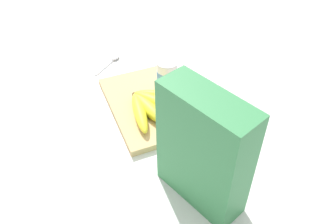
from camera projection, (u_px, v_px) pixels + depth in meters
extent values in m
plane|color=silver|center=(153.00, 106.00, 1.01)|extent=(2.40, 2.40, 0.00)
cube|color=tan|center=(153.00, 103.00, 1.00)|extent=(0.33, 0.25, 0.02)
cube|color=#38844C|center=(203.00, 151.00, 0.69)|extent=(0.22, 0.14, 0.28)
cylinder|color=white|center=(167.00, 76.00, 1.01)|extent=(0.06, 0.06, 0.09)
cylinder|color=#5193D1|center=(167.00, 76.00, 1.01)|extent=(0.06, 0.06, 0.04)
cylinder|color=silver|center=(167.00, 62.00, 0.98)|extent=(0.06, 0.06, 0.00)
cylinder|color=white|center=(179.00, 96.00, 0.95)|extent=(0.06, 0.06, 0.09)
cylinder|color=#DB384C|center=(179.00, 96.00, 0.95)|extent=(0.07, 0.07, 0.04)
cylinder|color=silver|center=(179.00, 83.00, 0.92)|extent=(0.07, 0.07, 0.00)
ellipsoid|color=yellow|center=(140.00, 112.00, 0.94)|extent=(0.17, 0.06, 0.03)
ellipsoid|color=yellow|center=(149.00, 108.00, 0.95)|extent=(0.16, 0.07, 0.03)
ellipsoid|color=yellow|center=(161.00, 105.00, 0.96)|extent=(0.18, 0.14, 0.04)
ellipsoid|color=yellow|center=(165.00, 97.00, 0.98)|extent=(0.14, 0.17, 0.04)
cylinder|color=brown|center=(135.00, 96.00, 1.00)|extent=(0.01, 0.01, 0.02)
cylinder|color=silver|center=(105.00, 67.00, 1.16)|extent=(0.08, 0.09, 0.01)
ellipsoid|color=silver|center=(115.00, 58.00, 1.20)|extent=(0.04, 0.04, 0.01)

